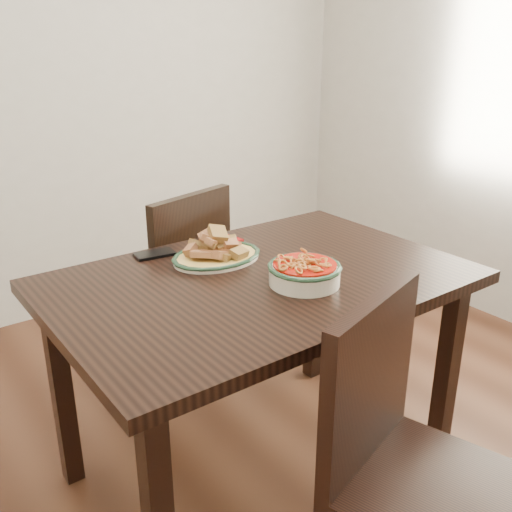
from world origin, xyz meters
TOP-DOWN VIEW (x-y plane):
  - floor at (0.00, 0.00)m, footprint 3.50×3.50m
  - wall_back at (0.00, 1.75)m, footprint 3.50×0.10m
  - dining_table at (-0.03, 0.08)m, footprint 1.30×0.86m
  - chair_far at (0.01, 0.72)m, footprint 0.52×0.52m
  - chair_near at (-0.06, -0.56)m, footprint 0.52×0.52m
  - fish_plate at (-0.06, 0.27)m, footprint 0.31×0.24m
  - noodle_bowl at (0.05, -0.05)m, footprint 0.23×0.23m
  - smartphone at (-0.21, 0.44)m, footprint 0.14×0.09m
  - napkin at (0.05, 0.40)m, footprint 0.12×0.11m

SIDE VIEW (x-z plane):
  - floor at x=0.00m, z-range 0.00..0.00m
  - chair_far at x=0.01m, z-range 0.05..0.94m
  - chair_near at x=-0.06m, z-range 0.05..0.94m
  - dining_table at x=-0.03m, z-range 0.29..1.04m
  - smartphone at x=-0.21m, z-range 0.75..0.76m
  - napkin at x=0.05m, z-range 0.75..0.76m
  - noodle_bowl at x=0.05m, z-range 0.75..0.84m
  - fish_plate at x=-0.06m, z-range 0.74..0.85m
  - wall_back at x=0.00m, z-range 0.00..2.60m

